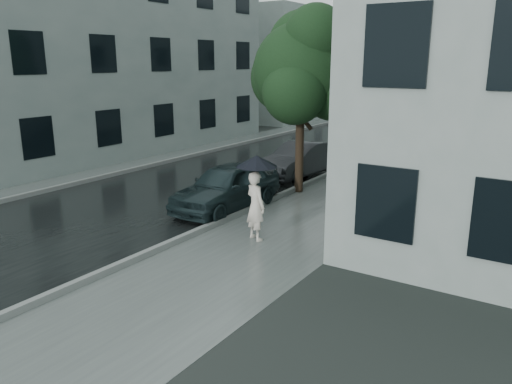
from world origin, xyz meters
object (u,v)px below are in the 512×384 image
Objects in this scene: car_far at (300,159)px; pedestrian at (256,206)px; street_tree at (303,70)px; car_near at (227,186)px; lamp_post at (353,98)px.

pedestrian is at bearing -64.30° from car_far.
street_tree reaches higher than car_far.
pedestrian reaches higher than car_near.
pedestrian is 0.35× the size of lamp_post.
lamp_post reaches higher than car_near.
car_near is 5.10m from car_far.
car_near is (-0.69, -7.87, -2.16)m from lamp_post.
lamp_post is 8.19m from car_near.
car_near is at bearing -105.24° from lamp_post.
street_tree is 1.53× the size of car_far.
street_tree is at bearing -51.30° from pedestrian.
lamp_post is 1.23× the size of car_near.
street_tree is (-1.34, 4.88, 3.18)m from pedestrian.
pedestrian is 0.43× the size of car_near.
lamp_post is (-1.50, 9.64, 1.98)m from pedestrian.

